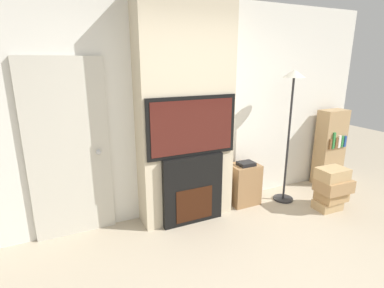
{
  "coord_description": "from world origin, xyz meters",
  "views": [
    {
      "loc": [
        -1.45,
        -1.43,
        1.96
      ],
      "look_at": [
        0.0,
        1.64,
        1.01
      ],
      "focal_mm": 28.0,
      "sensor_mm": 36.0,
      "label": 1
    }
  ],
  "objects_px": {
    "floor_lamp": "(291,105)",
    "bookshelf": "(330,147)",
    "media_stand": "(244,183)",
    "television": "(192,126)",
    "box_stack": "(332,188)",
    "fireplace": "(192,189)"
  },
  "relations": [
    {
      "from": "box_stack",
      "to": "floor_lamp",
      "type": "bearing_deg",
      "value": 127.48
    },
    {
      "from": "fireplace",
      "to": "television",
      "type": "distance_m",
      "value": 0.79
    },
    {
      "from": "floor_lamp",
      "to": "media_stand",
      "type": "xyz_separation_m",
      "value": [
        -0.59,
        0.17,
        -1.09
      ]
    },
    {
      "from": "fireplace",
      "to": "floor_lamp",
      "type": "xyz_separation_m",
      "value": [
        1.46,
        -0.02,
        0.95
      ]
    },
    {
      "from": "floor_lamp",
      "to": "box_stack",
      "type": "height_order",
      "value": "floor_lamp"
    },
    {
      "from": "box_stack",
      "to": "bookshelf",
      "type": "height_order",
      "value": "bookshelf"
    },
    {
      "from": "television",
      "to": "box_stack",
      "type": "distance_m",
      "value": 2.11
    },
    {
      "from": "media_stand",
      "to": "bookshelf",
      "type": "xyz_separation_m",
      "value": [
        1.68,
        0.03,
        0.31
      ]
    },
    {
      "from": "fireplace",
      "to": "box_stack",
      "type": "height_order",
      "value": "fireplace"
    },
    {
      "from": "television",
      "to": "bookshelf",
      "type": "height_order",
      "value": "television"
    },
    {
      "from": "television",
      "to": "bookshelf",
      "type": "xyz_separation_m",
      "value": [
        2.55,
        0.18,
        -0.61
      ]
    },
    {
      "from": "box_stack",
      "to": "media_stand",
      "type": "height_order",
      "value": "media_stand"
    },
    {
      "from": "media_stand",
      "to": "television",
      "type": "bearing_deg",
      "value": -170.43
    },
    {
      "from": "floor_lamp",
      "to": "bookshelf",
      "type": "height_order",
      "value": "floor_lamp"
    },
    {
      "from": "media_stand",
      "to": "floor_lamp",
      "type": "bearing_deg",
      "value": -16.06
    },
    {
      "from": "floor_lamp",
      "to": "media_stand",
      "type": "bearing_deg",
      "value": 163.94
    },
    {
      "from": "floor_lamp",
      "to": "bookshelf",
      "type": "bearing_deg",
      "value": 10.43
    },
    {
      "from": "floor_lamp",
      "to": "bookshelf",
      "type": "xyz_separation_m",
      "value": [
        1.09,
        0.2,
        -0.78
      ]
    },
    {
      "from": "fireplace",
      "to": "box_stack",
      "type": "xyz_separation_m",
      "value": [
        1.84,
        -0.51,
        -0.12
      ]
    },
    {
      "from": "floor_lamp",
      "to": "television",
      "type": "bearing_deg",
      "value": 179.13
    },
    {
      "from": "television",
      "to": "box_stack",
      "type": "relative_size",
      "value": 1.9
    },
    {
      "from": "box_stack",
      "to": "bookshelf",
      "type": "relative_size",
      "value": 0.48
    }
  ]
}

